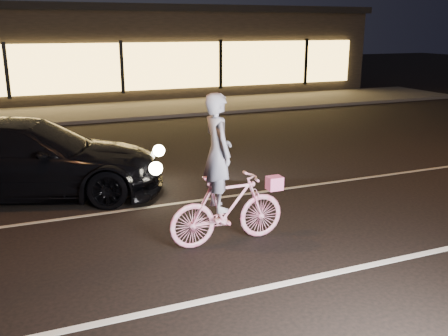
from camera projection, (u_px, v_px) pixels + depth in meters
name	position (u px, v px, depth m)	size (l,w,h in m)	color
ground	(304.00, 229.00, 8.31)	(90.00, 90.00, 0.00)	black
lane_stripe_near	(360.00, 267.00, 6.97)	(60.00, 0.12, 0.01)	silver
lane_stripe_far	(252.00, 193.00, 10.09)	(60.00, 0.10, 0.01)	gray
sidewalk	(133.00, 110.00, 19.85)	(30.00, 4.00, 0.12)	#383533
storefront	(105.00, 50.00, 24.59)	(25.40, 8.42, 4.20)	black
cyclist	(225.00, 192.00, 7.55)	(1.86, 0.64, 2.35)	#EE2F78
sedan	(28.00, 159.00, 9.76)	(5.65, 3.62, 1.52)	black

